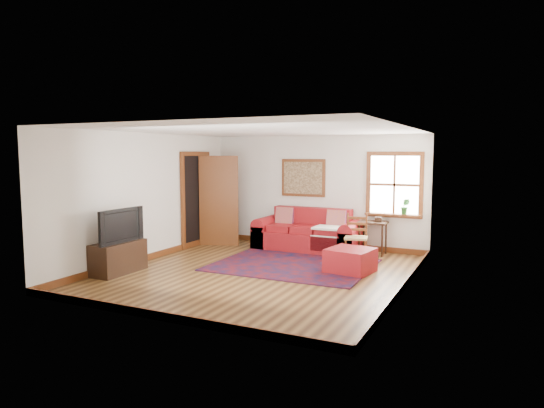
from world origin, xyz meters
The scene contains 13 objects.
ground centered at (0.00, 0.00, 0.00)m, with size 5.50×5.50×0.00m, color #3D2410.
room_envelope centered at (0.00, 0.02, 1.65)m, with size 5.04×5.54×2.52m.
window centered at (1.78, 2.70, 1.31)m, with size 1.18×0.20×1.38m.
doorway centered at (-2.21, 1.78, 1.07)m, with size 0.89×1.08×2.14m.
framed_artwork centered at (-0.30, 2.71, 1.55)m, with size 1.05×0.07×0.85m.
persian_rug centered at (0.29, 0.77, 0.01)m, with size 2.87×2.30×0.02m, color #510B0F.
red_leather_sofa centered at (-0.01, 2.30, 0.30)m, with size 2.30×0.95×0.90m.
red_ottoman centered at (1.41, 0.74, 0.21)m, with size 0.74×0.74×0.42m, color maroon.
side_table centered at (1.39, 2.42, 0.57)m, with size 0.58×0.43×0.69m.
ladder_back_chair centered at (1.24, 1.71, 0.50)m, with size 0.50×0.48×0.92m.
media_cabinet centered at (-2.26, -1.09, 0.28)m, with size 0.45×1.01×0.55m, color black.
television centered at (-2.24, -1.12, 0.85)m, with size 1.04×0.14×0.60m, color black.
candle_hurricane centered at (-2.21, -0.71, 0.64)m, with size 0.12×0.12×0.18m.
Camera 1 is at (3.81, -7.48, 2.11)m, focal length 32.00 mm.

